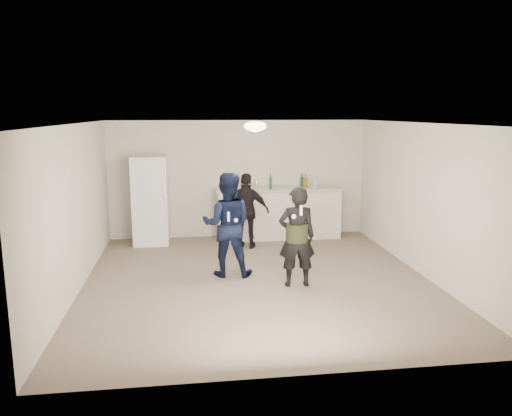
{
  "coord_description": "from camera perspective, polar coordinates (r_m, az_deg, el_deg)",
  "views": [
    {
      "loc": [
        -1.06,
        -7.61,
        2.68
      ],
      "look_at": [
        0.0,
        0.2,
        1.15
      ],
      "focal_mm": 35.0,
      "sensor_mm": 36.0,
      "label": 1
    }
  ],
  "objects": [
    {
      "name": "wall_left",
      "position": [
        7.93,
        -19.9,
        -0.07
      ],
      "size": [
        0.0,
        6.0,
        6.0
      ],
      "primitive_type": "plane",
      "rotation": [
        1.57,
        0.0,
        1.57
      ],
      "color": "beige",
      "rests_on": "floor"
    },
    {
      "name": "wall_back",
      "position": [
        10.76,
        -2.01,
        3.33
      ],
      "size": [
        6.0,
        0.0,
        6.0
      ],
      "primitive_type": "plane",
      "rotation": [
        1.57,
        0.0,
        0.0
      ],
      "color": "beige",
      "rests_on": "floor"
    },
    {
      "name": "ceiling_dome",
      "position": [
        7.99,
        -0.1,
        9.33
      ],
      "size": [
        0.36,
        0.36,
        0.16
      ],
      "primitive_type": "ellipsoid",
      "color": "white",
      "rests_on": "ceiling"
    },
    {
      "name": "counter_top",
      "position": [
        10.58,
        2.63,
        2.21
      ],
      "size": [
        2.68,
        0.64,
        0.04
      ],
      "primitive_type": "cube",
      "color": "beige",
      "rests_on": "counter"
    },
    {
      "name": "floor",
      "position": [
        8.14,
        0.19,
        -8.24
      ],
      "size": [
        6.0,
        6.0,
        0.0
      ],
      "primitive_type": "plane",
      "color": "#6B5B4C",
      "rests_on": "ground"
    },
    {
      "name": "wall_front",
      "position": [
        4.94,
        5.01,
        -5.86
      ],
      "size": [
        6.0,
        0.0,
        6.0
      ],
      "primitive_type": "plane",
      "rotation": [
        -1.57,
        0.0,
        0.0
      ],
      "color": "beige",
      "rests_on": "floor"
    },
    {
      "name": "woman",
      "position": [
        7.71,
        4.69,
        -3.31
      ],
      "size": [
        0.58,
        0.39,
        1.56
      ],
      "primitive_type": "imported",
      "rotation": [
        0.0,
        0.0,
        3.11
      ],
      "color": "black",
      "rests_on": "floor"
    },
    {
      "name": "remote_woman",
      "position": [
        7.37,
        5.17,
        -0.25
      ],
      "size": [
        0.04,
        0.04,
        0.15
      ],
      "primitive_type": "cube",
      "color": "silver",
      "rests_on": "woman"
    },
    {
      "name": "wall_right",
      "position": [
        8.63,
        18.59,
        0.87
      ],
      "size": [
        0.0,
        6.0,
        6.0
      ],
      "primitive_type": "plane",
      "rotation": [
        1.57,
        0.0,
        -1.57
      ],
      "color": "beige",
      "rests_on": "floor"
    },
    {
      "name": "man",
      "position": [
        8.19,
        -3.31,
        -1.9
      ],
      "size": [
        0.93,
        0.78,
        1.71
      ],
      "primitive_type": "imported",
      "rotation": [
        0.0,
        0.0,
        2.97
      ],
      "color": "#0F193E",
      "rests_on": "floor"
    },
    {
      "name": "spectator",
      "position": [
        9.83,
        -1.04,
        -0.35
      ],
      "size": [
        0.95,
        0.6,
        1.5
      ],
      "primitive_type": "imported",
      "rotation": [
        0.0,
        0.0,
        2.86
      ],
      "color": "black",
      "rests_on": "floor"
    },
    {
      "name": "camo_shorts",
      "position": [
        7.69,
        4.7,
        -2.82
      ],
      "size": [
        0.34,
        0.34,
        0.28
      ],
      "primitive_type": "cylinder",
      "color": "#2D3417",
      "rests_on": "woman"
    },
    {
      "name": "ceiling",
      "position": [
        7.69,
        0.2,
        9.64
      ],
      "size": [
        6.0,
        6.0,
        0.0
      ],
      "primitive_type": "plane",
      "rotation": [
        3.14,
        0.0,
        0.0
      ],
      "color": "silver",
      "rests_on": "wall_back"
    },
    {
      "name": "fridge_handle",
      "position": [
        9.95,
        -10.61,
        2.82
      ],
      "size": [
        0.02,
        0.02,
        0.6
      ],
      "primitive_type": "cylinder",
      "color": "silver",
      "rests_on": "fridge"
    },
    {
      "name": "shaker",
      "position": [
        10.46,
        0.06,
        2.7
      ],
      "size": [
        0.08,
        0.08,
        0.17
      ],
      "primitive_type": "cylinder",
      "color": "silver",
      "rests_on": "counter_top"
    },
    {
      "name": "counter",
      "position": [
        10.67,
        2.6,
        -0.68
      ],
      "size": [
        2.6,
        0.56,
        1.05
      ],
      "primitive_type": "cube",
      "color": "silver",
      "rests_on": "floor"
    },
    {
      "name": "bottle_cluster",
      "position": [
        10.59,
        5.01,
        2.88
      ],
      "size": [
        1.01,
        0.3,
        0.26
      ],
      "color": "#886113",
      "rests_on": "counter_top"
    },
    {
      "name": "nunchuk_woman",
      "position": [
        7.4,
        4.34,
        -0.99
      ],
      "size": [
        0.07,
        0.07,
        0.07
      ],
      "primitive_type": "sphere",
      "color": "white",
      "rests_on": "woman"
    },
    {
      "name": "nunchuk_man",
      "position": [
        7.93,
        -2.32,
        -1.41
      ],
      "size": [
        0.07,
        0.07,
        0.07
      ],
      "primitive_type": "sphere",
      "color": "white",
      "rests_on": "man"
    },
    {
      "name": "fridge",
      "position": [
        10.4,
        -11.98,
        0.88
      ],
      "size": [
        0.7,
        0.7,
        1.8
      ],
      "primitive_type": "cube",
      "color": "white",
      "rests_on": "floor"
    },
    {
      "name": "remote_man",
      "position": [
        7.87,
        -3.17,
        -0.98
      ],
      "size": [
        0.04,
        0.04,
        0.15
      ],
      "primitive_type": "cube",
      "color": "white",
      "rests_on": "man"
    }
  ]
}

